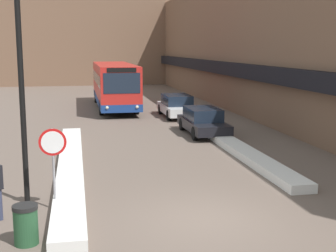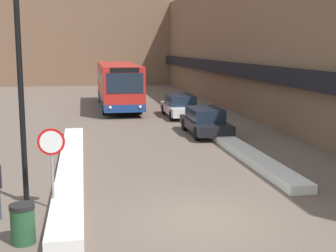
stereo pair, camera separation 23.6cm
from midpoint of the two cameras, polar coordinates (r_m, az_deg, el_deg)
The scene contains 11 objects.
ground_plane at distance 12.81m, azimuth 4.87°, elevation -11.26°, with size 160.00×160.00×0.00m, color #66564C.
building_row_right at distance 37.90m, azimuth 10.16°, elevation 9.96°, with size 5.50×60.00×9.80m.
building_backdrop_far at distance 60.84m, azimuth -7.49°, elevation 13.53°, with size 26.00×8.00×17.61m.
snow_bank_left at distance 17.94m, azimuth -11.36°, elevation -4.76°, with size 0.90×14.82×0.32m.
snow_bank_right at distance 19.78m, azimuth 10.04°, elevation -3.39°, with size 0.90×10.17×0.31m.
city_bus at distance 35.50m, azimuth -5.93°, elevation 5.09°, with size 2.68×11.93×3.31m.
parked_car_front at distance 24.65m, azimuth 4.83°, elevation 0.61°, with size 1.84×4.60×1.39m.
parked_car_middle at distance 30.87m, azimuth 1.71°, elevation 2.49°, with size 1.93×4.79×1.44m.
stop_sign at distance 13.40m, azimuth -13.53°, elevation -2.98°, with size 0.76×0.08×2.34m.
street_lamp at distance 13.90m, azimuth -16.14°, elevation 8.09°, with size 1.46×0.36×6.98m.
trash_bin at distance 11.62m, azimuth -16.72°, elevation -11.34°, with size 0.59×0.59×0.95m.
Camera 2 is at (-3.06, -11.56, 4.55)m, focal length 50.00 mm.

